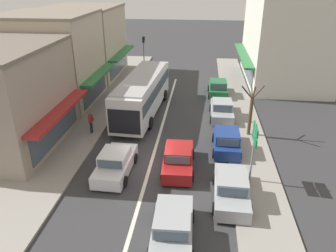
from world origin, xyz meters
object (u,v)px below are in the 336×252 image
Objects in this scene: sedan_adjacent_lane_trail at (172,228)px; sedan_queue_gap_filler at (115,163)px; parked_sedan_kerb_third at (222,110)px; traffic_light_downstreet at (144,48)px; city_bus at (143,92)px; sedan_behind_bus_near at (178,159)px; directional_road_sign at (255,139)px; street_tree_right at (251,112)px; parked_sedan_kerb_front at (231,189)px; pedestrian_with_handbag_near at (91,121)px; parked_hatchback_kerb_second at (227,141)px; parked_hatchback_kerb_rear at (218,88)px.

sedan_adjacent_lane_trail and sedan_queue_gap_filler have the same top height.
parked_sedan_kerb_third is at bearing 79.16° from sedan_adjacent_lane_trail.
sedan_queue_gap_filler is 1.01× the size of traffic_light_downstreet.
city_bus is 2.58× the size of sedan_adjacent_lane_trail.
sedan_behind_bus_near is 3.72m from sedan_queue_gap_filler.
directional_road_sign is 0.90× the size of street_tree_right.
sedan_queue_gap_filler is 10.26m from street_tree_right.
street_tree_right reaches higher than city_bus.
city_bus reaches higher than sedan_behind_bus_near.
sedan_behind_bus_near is at bearing -109.70° from parked_sedan_kerb_third.
city_bus is 9.33m from sedan_queue_gap_filler.
street_tree_right is at bearing 77.08° from parked_sedan_kerb_front.
directional_road_sign is (7.75, -0.08, 2.04)m from sedan_queue_gap_filler.
pedestrian_with_handbag_near is (-0.97, -16.85, -1.79)m from traffic_light_downstreet.
parked_sedan_kerb_third is at bearing -2.27° from city_bus.
directional_road_sign is (3.92, 4.94, 2.04)m from sedan_adjacent_lane_trail.
parked_hatchback_kerb_second reaches higher than parked_sedan_kerb_third.
sedan_behind_bus_near is 3.93m from parked_hatchback_kerb_second.
directional_road_sign is (1.39, -14.46, 1.99)m from parked_hatchback_kerb_rear.
sedan_adjacent_lane_trail is at bearing -87.84° from sedan_behind_bus_near.
traffic_light_downstreet reaches higher than sedan_adjacent_lane_trail.
sedan_queue_gap_filler and parked_sedan_kerb_third have the same top height.
street_tree_right is (8.36, -3.40, -0.02)m from city_bus.
parked_sedan_kerb_third is at bearing 97.72° from directional_road_sign.
parked_sedan_kerb_front is 1.14× the size of parked_hatchback_kerb_second.
parked_hatchback_kerb_second is at bearing -41.45° from city_bus.
street_tree_right reaches higher than parked_sedan_kerb_front.
directional_road_sign is (9.84, -21.77, -0.15)m from traffic_light_downstreet.
parked_hatchback_kerb_rear reaches higher than parked_sedan_kerb_third.
sedan_adjacent_lane_trail is at bearing -52.66° from sedan_queue_gap_filler.
street_tree_right is at bearing 67.50° from sedan_adjacent_lane_trail.
parked_sedan_kerb_front is 1.01× the size of parked_sedan_kerb_third.
city_bus reaches higher than parked_sedan_kerb_third.
traffic_light_downstreet reaches higher than parked_hatchback_kerb_second.
parked_sedan_kerb_front is 1.01× the size of traffic_light_downstreet.
street_tree_right is (4.51, 10.88, 1.19)m from sedan_adjacent_lane_trail.
directional_road_sign reaches higher than sedan_adjacent_lane_trail.
sedan_queue_gap_filler is at bearing -125.95° from parked_sedan_kerb_third.
street_tree_right is at bearing -76.90° from parked_hatchback_kerb_rear.
street_tree_right is at bearing -22.15° from city_bus.
traffic_light_downstreet is (-5.92, 26.72, 2.19)m from sedan_adjacent_lane_trail.
sedan_adjacent_lane_trail is 1.00× the size of sedan_queue_gap_filler.
traffic_light_downstreet is (-8.45, 7.32, 2.15)m from parked_hatchback_kerb_rear.
street_tree_right reaches higher than sedan_queue_gap_filler.
parked_hatchback_kerb_second reaches higher than sedan_queue_gap_filler.
directional_road_sign reaches higher than sedan_queue_gap_filler.
pedestrian_with_handbag_near is (-3.04, -4.41, -0.81)m from city_bus.
directional_road_sign is at bearing 56.00° from parked_sedan_kerb_front.
traffic_light_downstreet is 18.99m from street_tree_right.
parked_hatchback_kerb_second and parked_hatchback_kerb_rear have the same top height.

